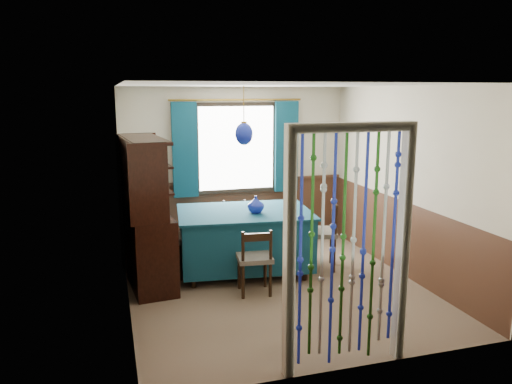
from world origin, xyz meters
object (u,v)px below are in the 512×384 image
object	(u,v)px
dining_table	(244,237)
sideboard	(146,234)
chair_far	(235,227)
pendant_lamp	(244,134)
chair_near	(255,259)
chair_right	(322,233)
chair_left	(163,239)
vase_table	(256,205)
bowl_shelf	(150,186)
vase_sideboard	(148,200)

from	to	relation	value
dining_table	sideboard	bearing A→B (deg)	-174.41
chair_far	pendant_lamp	bearing A→B (deg)	92.15
chair_near	chair_right	distance (m)	1.32
chair_left	vase_table	world-z (taller)	vase_table
chair_left	chair_right	bearing A→B (deg)	91.48
vase_table	bowl_shelf	world-z (taller)	bowl_shelf
chair_far	bowl_shelf	xyz separation A→B (m)	(-1.31, -0.97, 0.87)
vase_sideboard	chair_far	bearing A→B (deg)	19.61
chair_near	sideboard	distance (m)	1.47
chair_left	vase_table	size ratio (longest dim) A/B	4.60
chair_far	chair_left	bearing A→B (deg)	34.74
vase_sideboard	chair_left	bearing A→B (deg)	-37.55
chair_far	sideboard	distance (m)	1.56
chair_far	chair_left	distance (m)	1.28
chair_right	pendant_lamp	world-z (taller)	pendant_lamp
chair_far	bowl_shelf	world-z (taller)	bowl_shelf
chair_far	chair_left	xyz separation A→B (m)	(-1.14, -0.60, 0.08)
chair_left	bowl_shelf	bearing A→B (deg)	-15.16
vase_table	chair_right	bearing A→B (deg)	-0.62
bowl_shelf	vase_sideboard	size ratio (longest dim) A/B	1.14
chair_near	bowl_shelf	distance (m)	1.55
chair_left	vase_table	bearing A→B (deg)	85.69
dining_table	chair_far	xyz separation A→B (m)	(0.06, 0.75, -0.05)
chair_left	pendant_lamp	world-z (taller)	pendant_lamp
vase_table	bowl_shelf	xyz separation A→B (m)	(-1.36, -0.08, 0.34)
sideboard	vase_table	world-z (taller)	sideboard
sideboard	pendant_lamp	bearing A→B (deg)	-6.36
chair_near	vase_table	bearing A→B (deg)	78.91
bowl_shelf	vase_sideboard	world-z (taller)	bowl_shelf
chair_near	vase_sideboard	world-z (taller)	vase_sideboard
chair_near	vase_sideboard	size ratio (longest dim) A/B	5.08
chair_near	vase_sideboard	xyz separation A→B (m)	(-1.16, 1.06, 0.57)
chair_near	vase_table	world-z (taller)	vase_table
chair_far	bowl_shelf	distance (m)	1.84
pendant_lamp	vase_table	distance (m)	0.95
chair_near	bowl_shelf	world-z (taller)	bowl_shelf
chair_far	chair_right	distance (m)	1.36
chair_right	chair_far	bearing A→B (deg)	67.84
chair_near	pendant_lamp	world-z (taller)	pendant_lamp
sideboard	chair_near	bearing A→B (deg)	-38.58
chair_left	vase_table	distance (m)	1.31
vase_table	dining_table	bearing A→B (deg)	130.72
chair_far	chair_right	xyz separation A→B (m)	(1.01, -0.90, 0.07)
chair_right	chair_left	bearing A→B (deg)	101.40
pendant_lamp	vase_sideboard	bearing A→B (deg)	167.06
chair_far	chair_left	world-z (taller)	chair_left
chair_left	sideboard	xyz separation A→B (m)	(-0.23, -0.14, 0.13)
bowl_shelf	chair_far	bearing A→B (deg)	36.53
chair_near	dining_table	bearing A→B (deg)	90.45
vase_table	sideboard	bearing A→B (deg)	173.77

